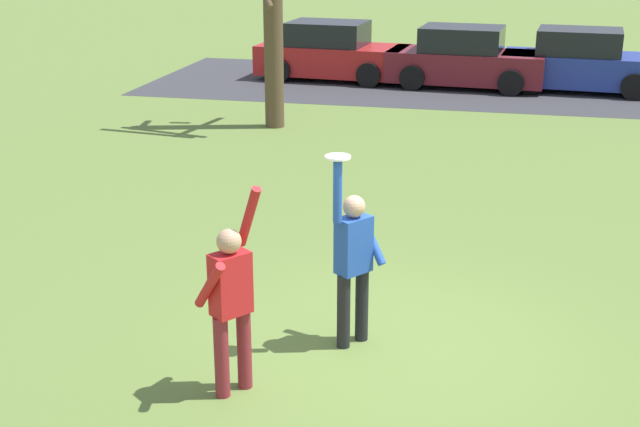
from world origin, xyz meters
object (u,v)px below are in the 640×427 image
object	(u,v)px
parked_car_maroon	(465,60)
parked_car_red	(331,53)
person_catcher	(353,257)
person_defender	(231,297)
frisbee_disc	(338,157)
parked_car_blue	(582,63)

from	to	relation	value
parked_car_maroon	parked_car_red	bearing A→B (deg)	179.20
person_catcher	person_defender	distance (m)	1.53
person_catcher	person_defender	size ratio (longest dim) A/B	1.02
parked_car_red	frisbee_disc	bearing A→B (deg)	-73.28
person_catcher	parked_car_blue	size ratio (longest dim) A/B	0.49
person_catcher	frisbee_disc	size ratio (longest dim) A/B	8.15
person_catcher	person_defender	world-z (taller)	person_catcher
person_defender	frisbee_disc	bearing A→B (deg)	0.00
person_defender	parked_car_maroon	size ratio (longest dim) A/B	0.48
parked_car_red	parked_car_maroon	xyz separation A→B (m)	(3.71, -0.35, 0.00)
parked_car_maroon	parked_car_blue	bearing A→B (deg)	6.98
parked_car_maroon	person_defender	bearing A→B (deg)	-89.33
parked_car_blue	parked_car_red	bearing A→B (deg)	-177.33
person_defender	parked_car_blue	xyz separation A→B (m)	(4.12, 16.52, -0.25)
person_defender	parked_car_blue	bearing A→B (deg)	22.97
parked_car_red	person_catcher	bearing A→B (deg)	-72.66
parked_car_red	parked_car_blue	bearing A→B (deg)	2.67
parked_car_maroon	frisbee_disc	bearing A→B (deg)	-86.67
person_defender	parked_car_maroon	bearing A→B (deg)	33.07
person_catcher	parked_car_red	size ratio (longest dim) A/B	0.49
person_defender	parked_car_red	bearing A→B (deg)	45.78
person_defender	parked_car_red	size ratio (longest dim) A/B	0.48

